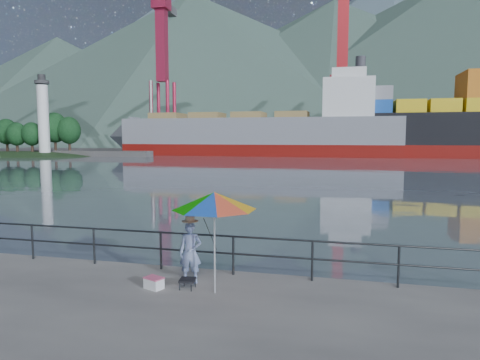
# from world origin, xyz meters

# --- Properties ---
(harbor_water) EXTENTS (500.00, 280.00, 0.00)m
(harbor_water) POSITION_xyz_m (0.00, 130.00, 0.00)
(harbor_water) COLOR #505D6A
(harbor_water) RESTS_ON ground
(far_dock) EXTENTS (200.00, 40.00, 0.40)m
(far_dock) POSITION_xyz_m (10.00, 93.00, 0.00)
(far_dock) COLOR #514F4C
(far_dock) RESTS_ON ground
(guardrail) EXTENTS (22.00, 0.06, 1.03)m
(guardrail) POSITION_xyz_m (0.00, 1.70, 0.52)
(guardrail) COLOR #2D3033
(guardrail) RESTS_ON ground
(mountains) EXTENTS (600.00, 332.80, 80.00)m
(mountains) POSITION_xyz_m (38.82, 207.75, 35.55)
(mountains) COLOR #385147
(mountains) RESTS_ON ground
(lighthouse_islet) EXTENTS (48.00, 26.40, 19.20)m
(lighthouse_islet) POSITION_xyz_m (-54.97, 61.99, 0.26)
(lighthouse_islet) COLOR #263F1E
(lighthouse_islet) RESTS_ON ground
(port_cranes) EXTENTS (116.00, 28.00, 38.40)m
(port_cranes) POSITION_xyz_m (31.00, 84.00, 16.00)
(port_cranes) COLOR #C82547
(port_cranes) RESTS_ON ground
(fisherman) EXTENTS (0.60, 0.45, 1.50)m
(fisherman) POSITION_xyz_m (2.14, 0.88, 0.75)
(fisherman) COLOR #25478F
(fisherman) RESTS_ON ground
(beach_umbrella) EXTENTS (2.51, 2.51, 2.31)m
(beach_umbrella) POSITION_xyz_m (2.92, 0.35, 2.12)
(beach_umbrella) COLOR white
(beach_umbrella) RESTS_ON ground
(folding_stool) EXTENTS (0.41, 0.41, 0.24)m
(folding_stool) POSITION_xyz_m (2.22, 0.46, 0.13)
(folding_stool) COLOR black
(folding_stool) RESTS_ON ground
(cooler_bag) EXTENTS (0.49, 0.42, 0.24)m
(cooler_bag) POSITION_xyz_m (1.45, 0.29, 0.12)
(cooler_bag) COLOR silver
(cooler_bag) RESTS_ON ground
(fishing_rod) EXTENTS (0.24, 1.84, 1.31)m
(fishing_rod) POSITION_xyz_m (2.27, 2.10, 0.00)
(fishing_rod) COLOR black
(fishing_rod) RESTS_ON ground
(bulk_carrier) EXTENTS (53.38, 9.24, 14.50)m
(bulk_carrier) POSITION_xyz_m (-8.77, 73.86, 4.10)
(bulk_carrier) COLOR maroon
(bulk_carrier) RESTS_ON ground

